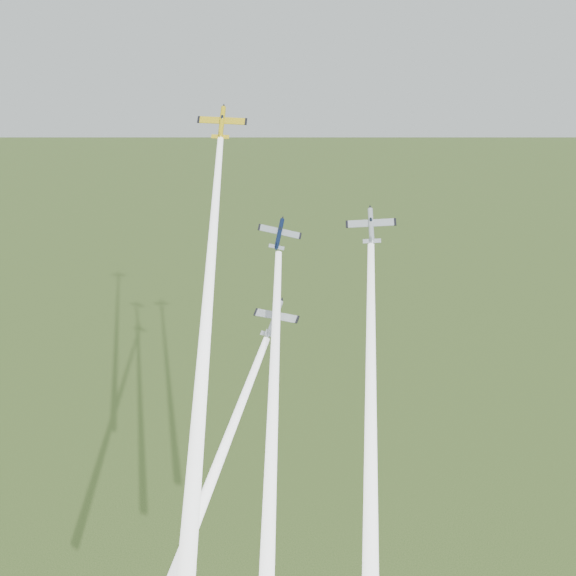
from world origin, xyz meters
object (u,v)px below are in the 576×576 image
object	(u,v)px
plane_yellow	(222,123)
plane_navy	(279,234)
plane_silver_right	(371,226)
plane_silver_low	(275,318)

from	to	relation	value
plane_yellow	plane_navy	bearing A→B (deg)	-55.44
plane_yellow	plane_silver_right	size ratio (longest dim) A/B	1.10
plane_yellow	plane_silver_low	size ratio (longest dim) A/B	1.12
plane_silver_right	plane_navy	bearing A→B (deg)	175.22
plane_yellow	plane_silver_low	bearing A→B (deg)	-66.35
plane_navy	plane_silver_right	distance (m)	13.57
plane_yellow	plane_silver_right	distance (m)	30.81
plane_yellow	plane_silver_right	world-z (taller)	plane_yellow
plane_yellow	plane_silver_low	distance (m)	34.30
plane_navy	plane_silver_low	xyz separation A→B (m)	(2.08, -6.80, -10.68)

